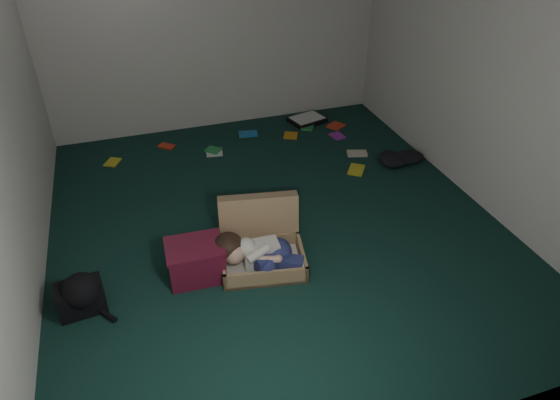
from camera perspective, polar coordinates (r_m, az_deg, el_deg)
floor at (r=4.66m, az=-0.58°, el=-2.58°), size 4.50×4.50×0.00m
wall_back at (r=6.11m, az=-7.53°, el=19.78°), size 4.50×0.00×4.50m
wall_front at (r=2.28m, az=16.96°, el=-8.40°), size 4.50×0.00×4.50m
wall_right at (r=4.97m, az=22.61°, el=14.19°), size 0.00×4.50×4.50m
suitcase at (r=4.19m, az=-2.16°, el=-4.94°), size 0.78×0.77×0.50m
person at (r=4.03m, az=-2.57°, el=-6.04°), size 0.71×0.45×0.31m
maroon_bin at (r=4.06m, az=-9.58°, el=-6.85°), size 0.47×0.38×0.31m
backpack at (r=4.04m, az=-21.84°, el=-10.24°), size 0.45×0.38×0.25m
clothing_pile at (r=5.77m, az=13.27°, el=4.99°), size 0.48×0.43×0.13m
paper_tray at (r=6.54m, az=3.11°, el=9.16°), size 0.51×0.43×0.06m
book_scatter at (r=5.98m, az=-0.72°, el=6.46°), size 2.96×1.43×0.02m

